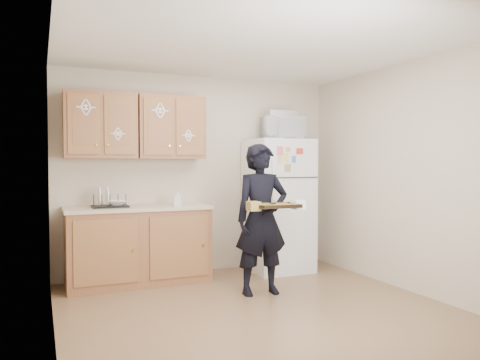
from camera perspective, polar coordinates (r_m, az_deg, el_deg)
name	(u,v)px	position (r m, az deg, el deg)	size (l,w,h in m)	color
floor	(260,311)	(4.58, 2.45, -15.67)	(3.60, 3.60, 0.00)	brown
ceiling	(260,44)	(4.50, 2.50, 16.27)	(3.60, 3.60, 0.00)	white
wall_back	(200,175)	(6.04, -4.96, 0.66)	(3.60, 0.04, 2.50)	beige
wall_front	(395,188)	(2.86, 18.36, -0.91)	(3.60, 0.04, 2.50)	beige
wall_left	(53,182)	(3.94, -21.85, -0.18)	(0.04, 3.60, 2.50)	beige
wall_right	(409,177)	(5.40, 19.96, 0.39)	(0.04, 3.60, 2.50)	beige
refrigerator	(278,205)	(6.09, 4.68, -3.09)	(0.75, 0.70, 1.70)	white
base_cabinet	(139,246)	(5.59, -12.26, -7.93)	(1.60, 0.60, 0.86)	brown
countertop	(138,208)	(5.54, -12.29, -3.33)	(1.64, 0.64, 0.04)	beige
upper_cab_left	(100,126)	(5.60, -16.68, 6.37)	(0.80, 0.33, 0.75)	brown
upper_cab_right	(170,128)	(5.75, -8.49, 6.31)	(0.80, 0.33, 0.75)	brown
cereal_box	(303,252)	(6.65, 7.66, -8.68)	(0.20, 0.07, 0.32)	gold
person	(262,219)	(4.99, 2.65, -4.77)	(0.58, 0.38, 1.60)	black
baking_tray	(276,206)	(4.72, 4.44, -3.22)	(0.43, 0.32, 0.04)	black
pizza_front_left	(270,206)	(4.61, 3.66, -3.13)	(0.14, 0.14, 0.02)	orange
pizza_front_right	(288,205)	(4.70, 5.92, -3.04)	(0.14, 0.14, 0.02)	orange
pizza_back_left	(264,204)	(4.74, 2.97, -2.98)	(0.14, 0.14, 0.02)	orange
pizza_back_right	(282,204)	(4.82, 5.18, -2.91)	(0.14, 0.14, 0.02)	orange
microwave	(283,128)	(6.06, 5.24, 6.29)	(0.52, 0.35, 0.29)	white
foil_pan	(281,114)	(6.10, 5.08, 7.99)	(0.37, 0.26, 0.08)	silver
dish_rack	(110,200)	(5.46, -15.56, -2.39)	(0.39, 0.29, 0.16)	black
bowl	(117,203)	(5.48, -14.71, -2.70)	(0.23, 0.23, 0.06)	white
soap_bottle	(177,198)	(5.49, -7.68, -2.15)	(0.08, 0.09, 0.19)	white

